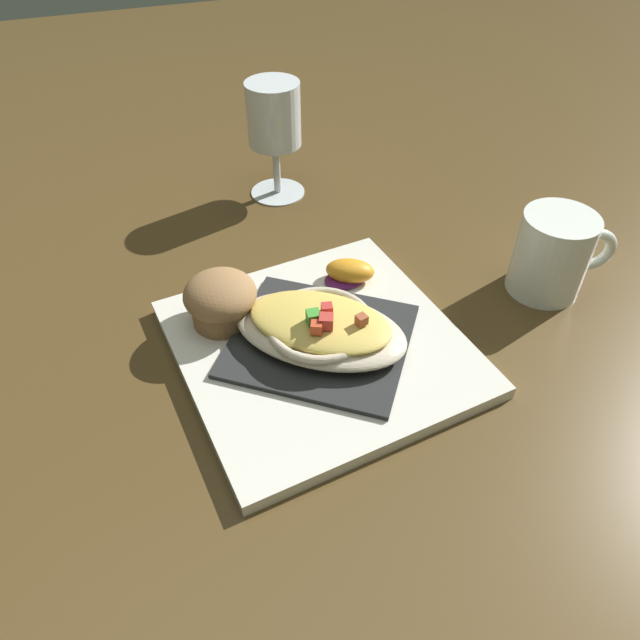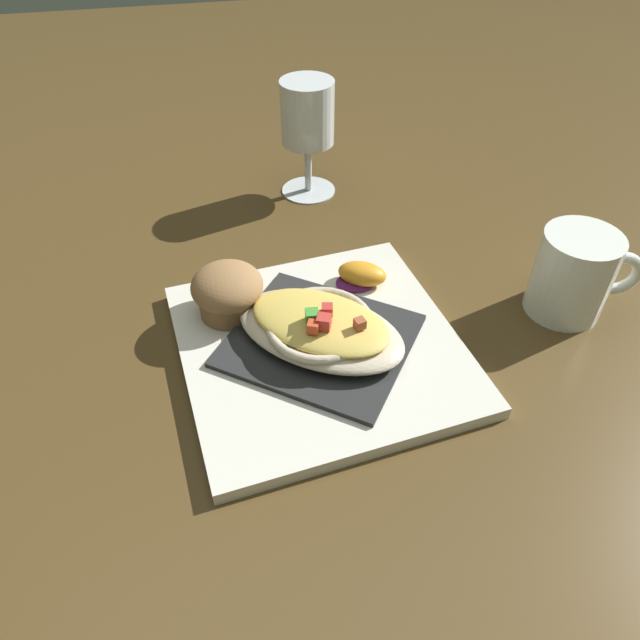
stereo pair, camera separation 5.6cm
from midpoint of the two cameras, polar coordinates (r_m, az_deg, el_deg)
The scene contains 8 objects.
ground_plane at distance 0.59m, azimuth 2.71°, elevation -3.27°, with size 2.60×2.60×0.00m, color #523C1E.
square_plate at distance 0.59m, azimuth 2.74°, elevation -2.79°, with size 0.27×0.27×0.01m, color white.
folded_napkin at distance 0.58m, azimuth 2.77°, elevation -2.10°, with size 0.17×0.15×0.01m, color #292B2C.
gratin_dish at distance 0.57m, azimuth 2.84°, elevation -0.76°, with size 0.19×0.20×0.04m.
muffin at distance 0.60m, azimuth -6.33°, elevation 2.72°, with size 0.07×0.07×0.05m.
orange_garnish at distance 0.65m, azimuth 6.50°, elevation 4.23°, with size 0.05×0.06×0.02m.
coffee_mug at distance 0.68m, azimuth 25.54°, elevation 3.56°, with size 0.08×0.11×0.09m.
stemmed_glass at distance 0.80m, azimuth 0.90°, elevation 18.77°, with size 0.07×0.07×0.15m.
Camera 2 is at (0.40, -0.09, 0.43)m, focal length 32.95 mm.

